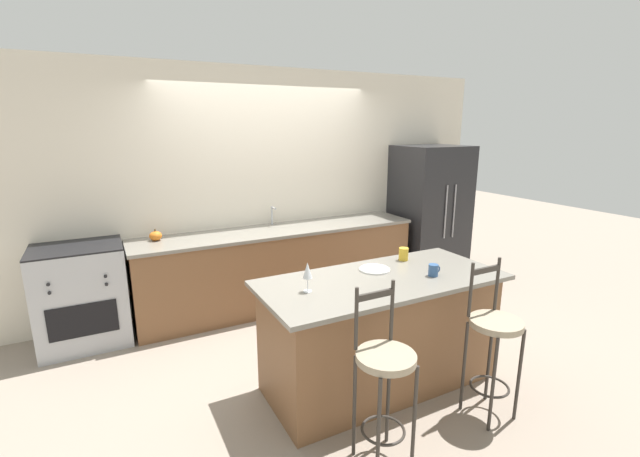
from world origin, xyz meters
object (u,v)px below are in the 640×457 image
object	(u,v)px
oven_range	(82,295)
dinner_plate	(375,269)
refrigerator	(429,213)
bar_stool_near	(384,374)
bar_stool_far	(493,338)
coffee_mug	(433,270)
pumpkin_decoration	(156,236)
tumbler_cup	(404,254)
wine_glass	(307,271)

from	to	relation	value
oven_range	dinner_plate	xyz separation A→B (m)	(2.18, -1.68, 0.43)
refrigerator	bar_stool_near	bearing A→B (deg)	-135.31
bar_stool_far	coffee_mug	xyz separation A→B (m)	(-0.09, 0.54, 0.35)
pumpkin_decoration	coffee_mug	bearing A→B (deg)	-49.53
bar_stool_near	bar_stool_far	bearing A→B (deg)	0.97
refrigerator	coffee_mug	world-z (taller)	refrigerator
coffee_mug	tumbler_cup	xyz separation A→B (m)	(0.04, 0.43, 0.01)
bar_stool_near	pumpkin_decoration	distance (m)	2.85
tumbler_cup	pumpkin_decoration	distance (m)	2.49
bar_stool_far	refrigerator	bearing A→B (deg)	57.58
oven_range	coffee_mug	size ratio (longest dim) A/B	8.97
refrigerator	wine_glass	bearing A→B (deg)	-146.49
refrigerator	dinner_plate	bearing A→B (deg)	-141.05
bar_stool_near	dinner_plate	size ratio (longest dim) A/B	4.53
wine_glass	coffee_mug	size ratio (longest dim) A/B	2.01
refrigerator	bar_stool_far	xyz separation A→B (m)	(-1.58, -2.49, -0.29)
refrigerator	coffee_mug	bearing A→B (deg)	-130.67
oven_range	dinner_plate	bearing A→B (deg)	-37.63
bar_stool_near	pumpkin_decoration	bearing A→B (deg)	109.45
refrigerator	wine_glass	size ratio (longest dim) A/B	8.25
wine_glass	dinner_plate	bearing A→B (deg)	13.28
dinner_plate	tumbler_cup	bearing A→B (deg)	15.15
oven_range	bar_stool_far	bearing A→B (deg)	-44.37
bar_stool_far	wine_glass	distance (m)	1.39
refrigerator	wine_glass	world-z (taller)	refrigerator
oven_range	wine_glass	size ratio (longest dim) A/B	4.46
refrigerator	tumbler_cup	world-z (taller)	refrigerator
coffee_mug	bar_stool_near	bearing A→B (deg)	-147.03
bar_stool_near	tumbler_cup	distance (m)	1.38
oven_range	bar_stool_near	distance (m)	3.06
refrigerator	pumpkin_decoration	distance (m)	3.48
coffee_mug	tumbler_cup	bearing A→B (deg)	84.29
oven_range	dinner_plate	world-z (taller)	oven_range
refrigerator	dinner_plate	xyz separation A→B (m)	(-2.00, -1.62, 0.02)
oven_range	bar_stool_far	size ratio (longest dim) A/B	0.85
oven_range	bar_stool_near	xyz separation A→B (m)	(1.66, -2.57, 0.12)
oven_range	tumbler_cup	bearing A→B (deg)	-31.74
dinner_plate	wine_glass	distance (m)	0.72
dinner_plate	pumpkin_decoration	distance (m)	2.31
bar_stool_near	coffee_mug	size ratio (longest dim) A/B	10.57
wine_glass	coffee_mug	distance (m)	1.04
dinner_plate	wine_glass	world-z (taller)	wine_glass
tumbler_cup	bar_stool_near	bearing A→B (deg)	-132.45
refrigerator	bar_stool_near	xyz separation A→B (m)	(-2.53, -2.50, -0.29)
refrigerator	dinner_plate	distance (m)	2.58
coffee_mug	pumpkin_decoration	distance (m)	2.77
bar_stool_near	bar_stool_far	world-z (taller)	same
wine_glass	coffee_mug	bearing A→B (deg)	-9.18
bar_stool_near	tumbler_cup	xyz separation A→B (m)	(0.90, 0.98, 0.36)
coffee_mug	pumpkin_decoration	size ratio (longest dim) A/B	0.87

